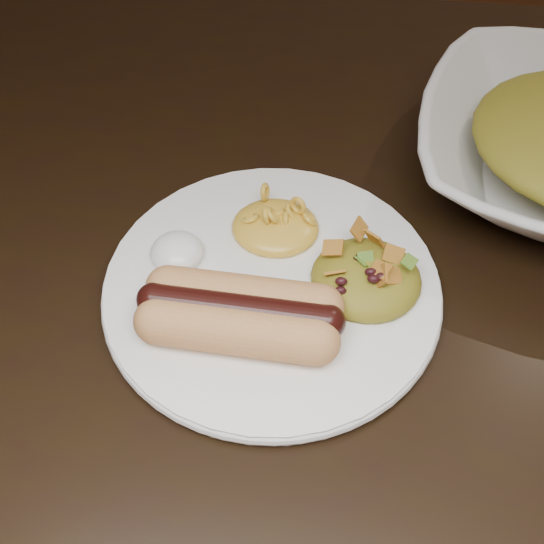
# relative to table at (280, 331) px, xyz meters

# --- Properties ---
(table) EXTENTS (1.60, 0.90, 0.75)m
(table) POSITION_rel_table_xyz_m (0.00, 0.00, 0.00)
(table) COLOR black
(table) RESTS_ON floor
(plate) EXTENTS (0.33, 0.33, 0.01)m
(plate) POSITION_rel_table_xyz_m (-0.00, -0.03, 0.10)
(plate) COLOR white
(plate) RESTS_ON table
(hotdog) EXTENTS (0.12, 0.07, 0.03)m
(hotdog) POSITION_rel_table_xyz_m (-0.02, -0.07, 0.12)
(hotdog) COLOR #F0B164
(hotdog) RESTS_ON plate
(mac_and_cheese) EXTENTS (0.07, 0.07, 0.03)m
(mac_and_cheese) POSITION_rel_table_xyz_m (-0.01, 0.03, 0.12)
(mac_and_cheese) COLOR yellow
(mac_and_cheese) RESTS_ON plate
(sour_cream) EXTENTS (0.05, 0.05, 0.03)m
(sour_cream) POSITION_rel_table_xyz_m (-0.08, -0.01, 0.12)
(sour_cream) COLOR white
(sour_cream) RESTS_ON plate
(taco_salad) EXTENTS (0.08, 0.08, 0.04)m
(taco_salad) POSITION_rel_table_xyz_m (0.07, -0.02, 0.12)
(taco_salad) COLOR #A15C24
(taco_salad) RESTS_ON plate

